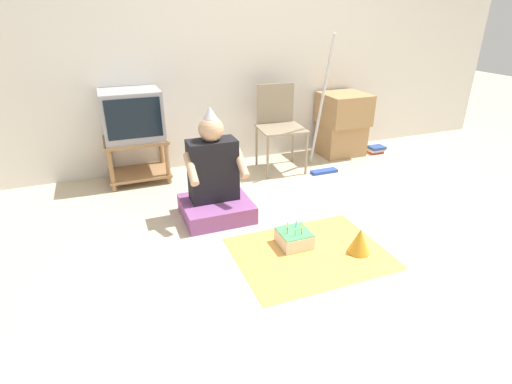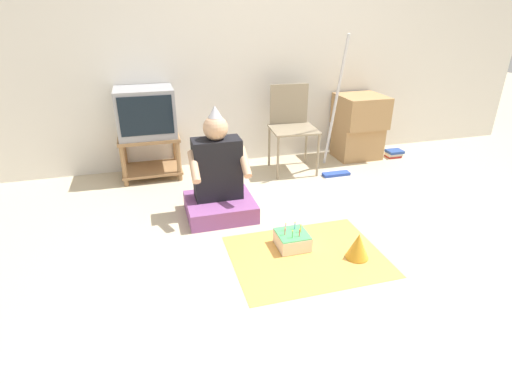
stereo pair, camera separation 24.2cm
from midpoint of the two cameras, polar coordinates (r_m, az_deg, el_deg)
ground_plane at (r=2.83m, az=11.33°, el=-9.04°), size 16.00×16.00×0.00m
wall_back at (r=4.31m, az=-3.20°, el=21.16°), size 6.40×0.06×2.55m
tv_stand at (r=4.06m, az=-18.25°, el=4.89°), size 0.57×0.43×0.42m
tv at (r=3.95m, az=-19.03°, el=10.34°), size 0.53×0.42×0.45m
folding_chair at (r=4.13m, az=1.57°, el=10.11°), size 0.48×0.46×0.85m
cardboard_box_stack at (r=4.63m, az=10.78°, el=9.67°), size 0.48×0.48×0.70m
dust_mop at (r=4.10m, az=7.83°, el=8.41°), size 0.28×0.35×1.35m
book_pile at (r=4.86m, az=15.44°, el=5.88°), size 0.18×0.14×0.08m
person_seated at (r=3.20m, az=-8.12°, el=1.19°), size 0.54×0.50×0.89m
party_cloth at (r=2.82m, az=5.27°, el=-8.73°), size 1.03×0.80×0.01m
birthday_cake at (r=2.87m, az=3.06°, el=-6.62°), size 0.22×0.22×0.17m
party_hat_blue at (r=2.83m, az=12.23°, el=-6.85°), size 0.16×0.16×0.18m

